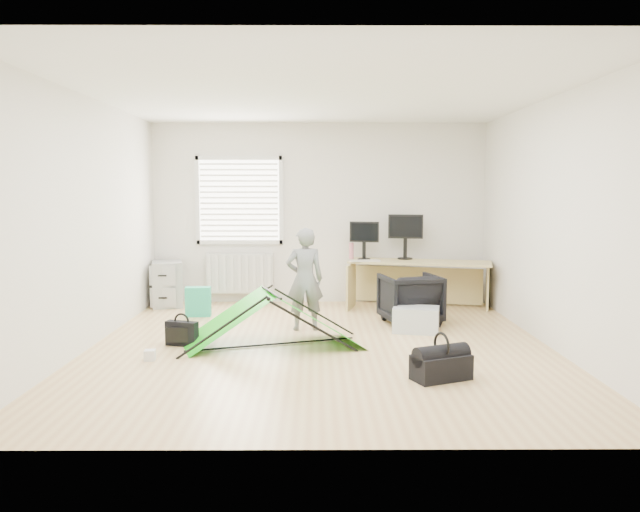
{
  "coord_description": "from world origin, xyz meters",
  "views": [
    {
      "loc": [
        -0.04,
        -6.69,
        1.69
      ],
      "look_at": [
        0.0,
        0.4,
        0.95
      ],
      "focal_mm": 35.0,
      "sensor_mm": 36.0,
      "label": 1
    }
  ],
  "objects_px": {
    "office_chair": "(410,299)",
    "laptop_bag": "(182,333)",
    "desk": "(419,285)",
    "storage_crate": "(416,319)",
    "monitor_left": "(364,246)",
    "person": "(305,279)",
    "monitor_right": "(405,243)",
    "duffel_bag": "(441,367)",
    "kite": "(272,319)",
    "thermos": "(351,251)",
    "filing_cabinet": "(168,284)"
  },
  "relations": [
    {
      "from": "desk",
      "to": "storage_crate",
      "type": "distance_m",
      "value": 1.57
    },
    {
      "from": "kite",
      "to": "laptop_bag",
      "type": "bearing_deg",
      "value": 161.44
    },
    {
      "from": "monitor_right",
      "to": "storage_crate",
      "type": "xyz_separation_m",
      "value": [
        -0.11,
        -1.8,
        -0.78
      ]
    },
    {
      "from": "monitor_left",
      "to": "kite",
      "type": "height_order",
      "value": "monitor_left"
    },
    {
      "from": "desk",
      "to": "filing_cabinet",
      "type": "distance_m",
      "value": 3.69
    },
    {
      "from": "monitor_left",
      "to": "duffel_bag",
      "type": "bearing_deg",
      "value": -67.09
    },
    {
      "from": "desk",
      "to": "storage_crate",
      "type": "bearing_deg",
      "value": -86.56
    },
    {
      "from": "monitor_left",
      "to": "laptop_bag",
      "type": "height_order",
      "value": "monitor_left"
    },
    {
      "from": "person",
      "to": "kite",
      "type": "relative_size",
      "value": 0.66
    },
    {
      "from": "kite",
      "to": "storage_crate",
      "type": "bearing_deg",
      "value": 3.42
    },
    {
      "from": "office_chair",
      "to": "duffel_bag",
      "type": "bearing_deg",
      "value": 75.72
    },
    {
      "from": "kite",
      "to": "laptop_bag",
      "type": "distance_m",
      "value": 1.0
    },
    {
      "from": "laptop_bag",
      "to": "filing_cabinet",
      "type": "bearing_deg",
      "value": 125.04
    },
    {
      "from": "desk",
      "to": "monitor_left",
      "type": "xyz_separation_m",
      "value": [
        -0.79,
        0.2,
        0.55
      ]
    },
    {
      "from": "duffel_bag",
      "to": "laptop_bag",
      "type": "bearing_deg",
      "value": 130.74
    },
    {
      "from": "duffel_bag",
      "to": "filing_cabinet",
      "type": "bearing_deg",
      "value": 108.82
    },
    {
      "from": "storage_crate",
      "to": "laptop_bag",
      "type": "bearing_deg",
      "value": -166.18
    },
    {
      "from": "thermos",
      "to": "office_chair",
      "type": "bearing_deg",
      "value": -63.33
    },
    {
      "from": "storage_crate",
      "to": "kite",
      "type": "bearing_deg",
      "value": -158.49
    },
    {
      "from": "filing_cabinet",
      "to": "kite",
      "type": "height_order",
      "value": "filing_cabinet"
    },
    {
      "from": "filing_cabinet",
      "to": "office_chair",
      "type": "height_order",
      "value": "filing_cabinet"
    },
    {
      "from": "thermos",
      "to": "duffel_bag",
      "type": "distance_m",
      "value": 3.84
    },
    {
      "from": "desk",
      "to": "laptop_bag",
      "type": "relative_size",
      "value": 5.57
    },
    {
      "from": "office_chair",
      "to": "monitor_left",
      "type": "bearing_deg",
      "value": -80.92
    },
    {
      "from": "monitor_right",
      "to": "duffel_bag",
      "type": "distance_m",
      "value": 3.8
    },
    {
      "from": "monitor_left",
      "to": "kite",
      "type": "xyz_separation_m",
      "value": [
        -1.19,
        -2.4,
        -0.59
      ]
    },
    {
      "from": "office_chair",
      "to": "storage_crate",
      "type": "xyz_separation_m",
      "value": [
        0.0,
        -0.47,
        -0.17
      ]
    },
    {
      "from": "monitor_left",
      "to": "thermos",
      "type": "xyz_separation_m",
      "value": [
        -0.18,
        0.09,
        -0.08
      ]
    },
    {
      "from": "desk",
      "to": "thermos",
      "type": "relative_size",
      "value": 8.26
    },
    {
      "from": "thermos",
      "to": "office_chair",
      "type": "distance_m",
      "value": 1.59
    },
    {
      "from": "kite",
      "to": "desk",
      "type": "bearing_deg",
      "value": 29.92
    },
    {
      "from": "monitor_left",
      "to": "person",
      "type": "xyz_separation_m",
      "value": [
        -0.84,
        -1.61,
        -0.26
      ]
    },
    {
      "from": "office_chair",
      "to": "laptop_bag",
      "type": "xyz_separation_m",
      "value": [
        -2.67,
        -1.13,
        -0.19
      ]
    },
    {
      "from": "desk",
      "to": "office_chair",
      "type": "bearing_deg",
      "value": -91.14
    },
    {
      "from": "monitor_left",
      "to": "laptop_bag",
      "type": "distance_m",
      "value": 3.32
    },
    {
      "from": "person",
      "to": "storage_crate",
      "type": "distance_m",
      "value": 1.43
    },
    {
      "from": "filing_cabinet",
      "to": "monitor_left",
      "type": "xyz_separation_m",
      "value": [
        2.9,
        -0.0,
        0.56
      ]
    },
    {
      "from": "monitor_right",
      "to": "desk",
      "type": "bearing_deg",
      "value": -44.57
    },
    {
      "from": "kite",
      "to": "laptop_bag",
      "type": "xyz_separation_m",
      "value": [
        -0.99,
        0.01,
        -0.16
      ]
    },
    {
      "from": "monitor_right",
      "to": "thermos",
      "type": "xyz_separation_m",
      "value": [
        -0.79,
        0.02,
        -0.12
      ]
    },
    {
      "from": "desk",
      "to": "duffel_bag",
      "type": "height_order",
      "value": "desk"
    },
    {
      "from": "person",
      "to": "laptop_bag",
      "type": "distance_m",
      "value": 1.62
    },
    {
      "from": "office_chair",
      "to": "kite",
      "type": "distance_m",
      "value": 2.03
    },
    {
      "from": "filing_cabinet",
      "to": "person",
      "type": "height_order",
      "value": "person"
    },
    {
      "from": "desk",
      "to": "kite",
      "type": "relative_size",
      "value": 1.06
    },
    {
      "from": "laptop_bag",
      "to": "kite",
      "type": "bearing_deg",
      "value": 17.81
    },
    {
      "from": "desk",
      "to": "person",
      "type": "height_order",
      "value": "person"
    },
    {
      "from": "thermos",
      "to": "office_chair",
      "type": "height_order",
      "value": "thermos"
    },
    {
      "from": "person",
      "to": "laptop_bag",
      "type": "xyz_separation_m",
      "value": [
        -1.33,
        -0.77,
        -0.49
      ]
    },
    {
      "from": "office_chair",
      "to": "laptop_bag",
      "type": "height_order",
      "value": "office_chair"
    }
  ]
}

